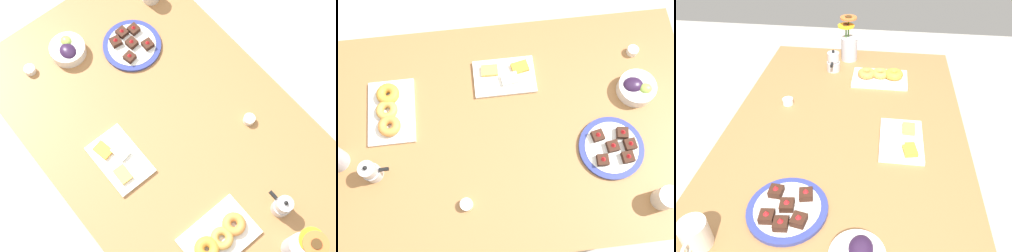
# 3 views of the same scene
# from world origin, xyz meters

# --- Properties ---
(ground_plane) EXTENTS (6.00, 6.00, 0.00)m
(ground_plane) POSITION_xyz_m (0.00, 0.00, 0.00)
(ground_plane) COLOR #B7B2A8
(dining_table) EXTENTS (1.60, 1.00, 0.74)m
(dining_table) POSITION_xyz_m (0.00, 0.00, 0.65)
(dining_table) COLOR #9E6B3D
(dining_table) RESTS_ON ground_plane
(grape_bowl) EXTENTS (0.16, 0.16, 0.07)m
(grape_bowl) POSITION_xyz_m (0.56, 0.11, 0.77)
(grape_bowl) COLOR white
(grape_bowl) RESTS_ON dining_table
(cheese_platter) EXTENTS (0.26, 0.17, 0.03)m
(cheese_platter) POSITION_xyz_m (0.02, 0.24, 0.75)
(cheese_platter) COLOR white
(cheese_platter) RESTS_ON dining_table
(croissant_platter) EXTENTS (0.19, 0.28, 0.05)m
(croissant_platter) POSITION_xyz_m (-0.46, 0.13, 0.76)
(croissant_platter) COLOR white
(croissant_platter) RESTS_ON dining_table
(jam_cup_honey) EXTENTS (0.05, 0.05, 0.03)m
(jam_cup_honey) POSITION_xyz_m (-0.18, -0.29, 0.76)
(jam_cup_honey) COLOR white
(jam_cup_honey) RESTS_ON dining_table
(jam_cup_berry) EXTENTS (0.05, 0.05, 0.03)m
(jam_cup_berry) POSITION_xyz_m (0.59, 0.29, 0.76)
(jam_cup_berry) COLOR white
(jam_cup_berry) RESTS_ON dining_table
(dessert_plate) EXTENTS (0.26, 0.26, 0.05)m
(dessert_plate) POSITION_xyz_m (0.41, -0.13, 0.75)
(dessert_plate) COLOR navy
(dessert_plate) RESTS_ON dining_table
(flower_vase) EXTENTS (0.11, 0.11, 0.24)m
(flower_vase) POSITION_xyz_m (-0.67, -0.06, 0.82)
(flower_vase) COLOR #B2B2BC
(flower_vase) RESTS_ON dining_table
(moka_pot) EXTENTS (0.11, 0.07, 0.12)m
(moka_pot) POSITION_xyz_m (-0.53, -0.13, 0.79)
(moka_pot) COLOR #B7B7BC
(moka_pot) RESTS_ON dining_table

